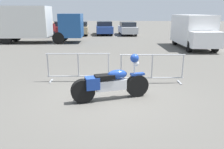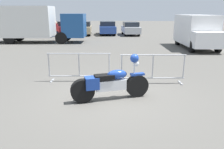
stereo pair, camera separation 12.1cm
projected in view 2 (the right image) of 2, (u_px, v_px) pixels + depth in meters
ground_plane at (112, 96)px, 6.76m from camera, size 120.00×120.00×0.00m
motorcycle at (111, 83)px, 6.39m from camera, size 2.26×1.03×1.33m
crowd_barrier_near at (79, 67)px, 8.08m from camera, size 2.32×0.64×1.07m
crowd_barrier_far at (153, 68)px, 7.83m from camera, size 2.32×0.64×1.07m
box_truck at (34, 23)px, 18.29m from camera, size 7.88×2.99×2.98m
delivery_van at (196, 31)px, 15.51m from camera, size 2.35×5.14×2.31m
parked_car_green at (38, 28)px, 25.19m from camera, size 2.22×4.18×1.35m
parked_car_maroon at (60, 28)px, 25.00m from camera, size 2.46×4.64×1.50m
parked_car_tan at (83, 28)px, 24.72m from camera, size 2.44×4.59×1.48m
parked_car_blue at (107, 28)px, 25.07m from camera, size 2.46×4.64×1.50m
parked_car_silver at (131, 28)px, 24.62m from camera, size 2.36×4.45×1.44m
pedestrian at (57, 30)px, 19.62m from camera, size 0.48×0.48×1.69m
planter_island at (206, 34)px, 22.02m from camera, size 4.12×4.12×1.23m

